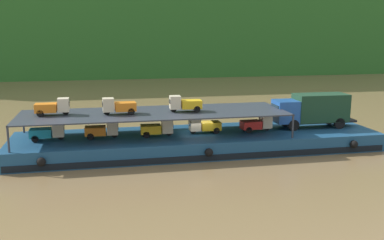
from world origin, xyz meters
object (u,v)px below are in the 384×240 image
object	(u,v)px
mini_truck_upper_stern	(53,107)
mini_truck_upper_fore	(185,104)
cargo_barge	(198,142)
mini_truck_lower_mid	(157,128)
mini_truck_lower_fore	(204,125)
covered_lorry	(312,109)
mini_truck_lower_aft	(102,130)
mini_truck_lower_bow	(257,124)
mini_truck_upper_mid	(119,106)
mini_truck_lower_stern	(48,132)

from	to	relation	value
mini_truck_upper_stern	mini_truck_upper_fore	xyz separation A→B (m)	(10.84, -0.61, 0.00)
cargo_barge	mini_truck_lower_mid	world-z (taller)	mini_truck_lower_mid
mini_truck_lower_fore	covered_lorry	bearing A→B (deg)	1.49
mini_truck_upper_stern	mini_truck_upper_fore	bearing A→B (deg)	-3.20
mini_truck_lower_aft	mini_truck_lower_fore	world-z (taller)	same
mini_truck_lower_bow	mini_truck_upper_stern	world-z (taller)	mini_truck_upper_stern
cargo_barge	mini_truck_upper_mid	xyz separation A→B (m)	(-6.78, -0.31, 3.44)
mini_truck_lower_aft	mini_truck_upper_mid	world-z (taller)	mini_truck_upper_mid
mini_truck_lower_aft	mini_truck_lower_bow	xyz separation A→B (m)	(13.46, -0.25, 0.00)
mini_truck_lower_mid	mini_truck_lower_bow	world-z (taller)	same
mini_truck_lower_stern	mini_truck_lower_bow	size ratio (longest dim) A/B	0.99
cargo_barge	mini_truck_lower_stern	world-z (taller)	mini_truck_lower_stern
mini_truck_lower_stern	mini_truck_lower_bow	distance (m)	17.83
mini_truck_upper_stern	covered_lorry	bearing A→B (deg)	-0.37
cargo_barge	mini_truck_upper_stern	world-z (taller)	mini_truck_upper_stern
mini_truck_lower_stern	covered_lorry	bearing A→B (deg)	0.34
cargo_barge	mini_truck_upper_stern	size ratio (longest dim) A/B	11.50
mini_truck_upper_mid	mini_truck_upper_fore	size ratio (longest dim) A/B	1.00
mini_truck_lower_mid	cargo_barge	bearing A→B (deg)	5.38
cargo_barge	covered_lorry	bearing A→B (deg)	1.31
mini_truck_lower_mid	mini_truck_upper_fore	distance (m)	3.13
mini_truck_lower_mid	mini_truck_upper_mid	size ratio (longest dim) A/B	1.00
covered_lorry	mini_truck_lower_bow	bearing A→B (deg)	-174.65
mini_truck_lower_stern	mini_truck_lower_mid	size ratio (longest dim) A/B	1.00
mini_truck_lower_fore	mini_truck_upper_stern	bearing A→B (deg)	178.11
mini_truck_lower_bow	mini_truck_upper_fore	world-z (taller)	mini_truck_upper_fore
covered_lorry	mini_truck_lower_bow	distance (m)	5.66
covered_lorry	mini_truck_lower_fore	xyz separation A→B (m)	(-10.28, -0.27, -1.00)
mini_truck_lower_fore	mini_truck_upper_fore	distance (m)	2.66
mini_truck_lower_mid	mini_truck_lower_bow	bearing A→B (deg)	0.44
mini_truck_lower_stern	mini_truck_lower_mid	bearing A→B (deg)	-2.87
mini_truck_lower_mid	mini_truck_upper_mid	xyz separation A→B (m)	(-3.17, 0.03, 2.00)
cargo_barge	mini_truck_lower_fore	distance (m)	1.54
cargo_barge	covered_lorry	world-z (taller)	covered_lorry
cargo_barge	mini_truck_lower_mid	distance (m)	3.90
cargo_barge	mini_truck_upper_fore	size ratio (longest dim) A/B	11.34
cargo_barge	mini_truck_lower_fore	size ratio (longest dim) A/B	11.45
mini_truck_upper_fore	mini_truck_lower_stern	bearing A→B (deg)	178.39
mini_truck_upper_mid	mini_truck_lower_aft	bearing A→B (deg)	168.68
mini_truck_lower_stern	mini_truck_upper_mid	distance (m)	6.11
mini_truck_lower_stern	mini_truck_lower_bow	xyz separation A→B (m)	(17.82, -0.38, 0.00)
mini_truck_lower_mid	mini_truck_lower_bow	distance (m)	8.89
covered_lorry	mini_truck_upper_fore	world-z (taller)	mini_truck_upper_fore
mini_truck_lower_stern	mini_truck_upper_fore	size ratio (longest dim) A/B	1.00
cargo_barge	mini_truck_lower_fore	bearing A→B (deg)	-2.12
mini_truck_lower_bow	mini_truck_upper_fore	xyz separation A→B (m)	(-6.48, 0.06, 2.00)
mini_truck_lower_stern	mini_truck_lower_bow	world-z (taller)	same
cargo_barge	mini_truck_lower_mid	bearing A→B (deg)	-174.62
mini_truck_lower_mid	mini_truck_lower_fore	size ratio (longest dim) A/B	1.01
mini_truck_lower_fore	mini_truck_upper_fore	size ratio (longest dim) A/B	0.99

